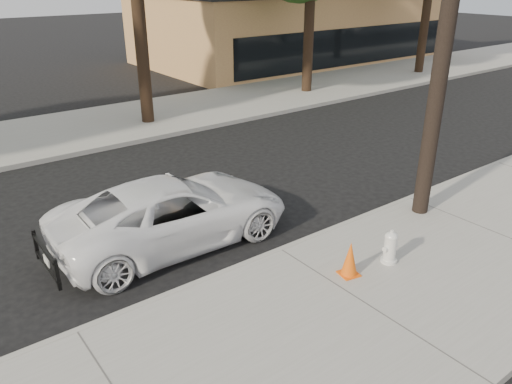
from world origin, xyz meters
The scene contains 8 objects.
ground centered at (0.00, 0.00, 0.00)m, with size 120.00×120.00×0.00m, color black.
near_sidewalk centered at (0.00, -4.30, 0.07)m, with size 90.00×4.40×0.15m, color gray.
far_sidewalk centered at (0.00, 8.50, 0.07)m, with size 90.00×5.00×0.15m, color gray.
curb_near centered at (0.00, -2.10, 0.07)m, with size 90.00×0.12×0.16m, color #9E9B93.
building_main centered at (16.00, 16.00, 2.00)m, with size 18.00×10.00×4.00m, color #BC7C4E.
police_cruiser centered at (-1.36, -0.34, 0.67)m, with size 2.23×4.83×1.34m, color white.
fire_hydrant centered at (1.31, -3.68, 0.45)m, with size 0.32×0.30×0.62m.
traffic_cone centered at (0.41, -3.53, 0.46)m, with size 0.39×0.39×0.65m.
Camera 1 is at (-5.47, -8.55, 5.10)m, focal length 35.00 mm.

